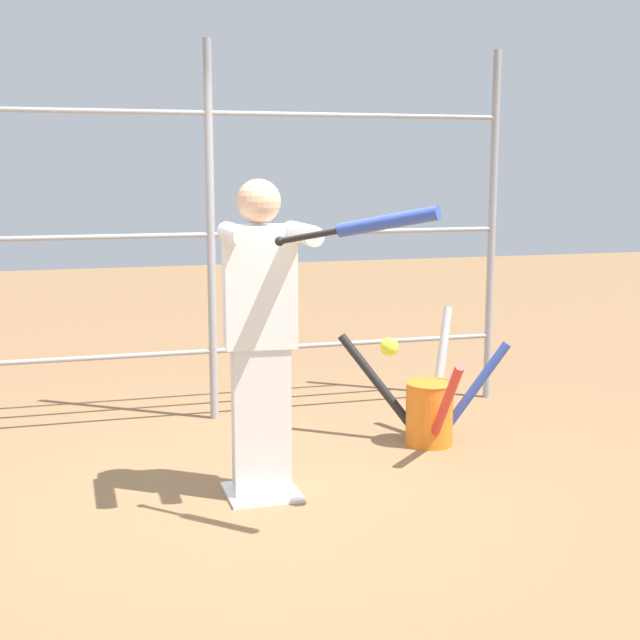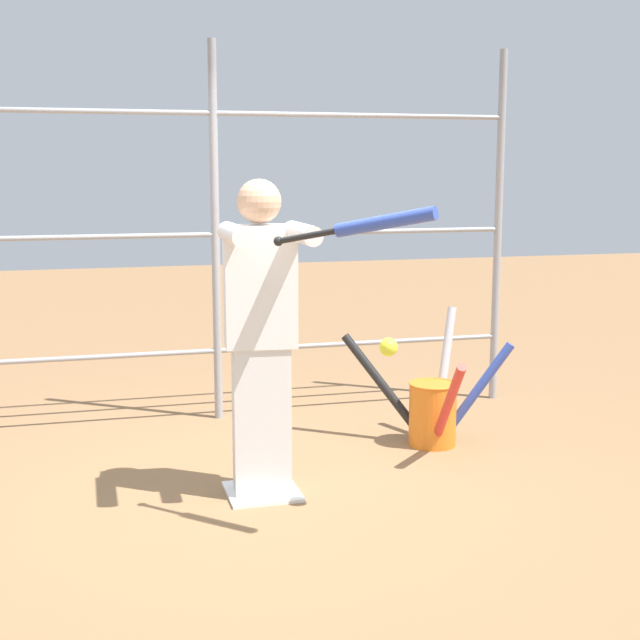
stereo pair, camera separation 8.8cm
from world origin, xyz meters
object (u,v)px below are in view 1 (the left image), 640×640
Objects in this scene: bat_bucket at (430,407)px; softball_in_flight at (389,347)px; baseball_bat_swinging at (373,224)px; batter at (261,329)px.

softball_in_flight is at bearing 56.86° from bat_bucket.
softball_in_flight is (-0.21, -0.32, -0.65)m from baseball_bat_swinging.
batter is 18.22× the size of softball_in_flight.
softball_in_flight is at bearing -122.79° from baseball_bat_swinging.
batter is at bearing -65.73° from baseball_bat_swinging.
bat_bucket is (-0.70, -1.07, -0.65)m from softball_in_flight.
softball_in_flight is 1.44m from bat_bucket.
batter is 1.57m from bat_bucket.
baseball_bat_swinging is at bearing 114.27° from batter.
baseball_bat_swinging reaches higher than bat_bucket.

